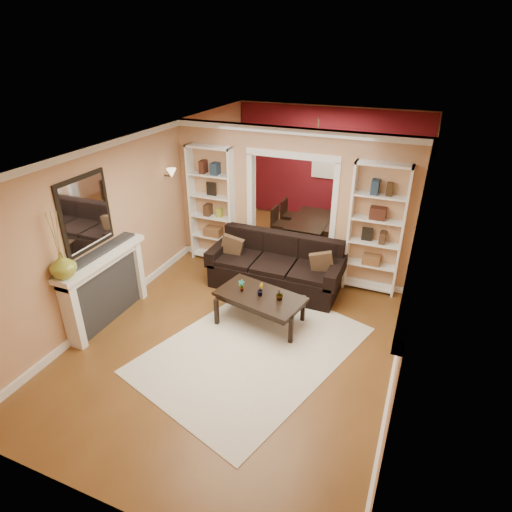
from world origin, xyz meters
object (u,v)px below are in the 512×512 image
at_px(fireplace, 107,288).
at_px(bookshelf_left, 212,205).
at_px(sofa, 275,264).
at_px(bookshelf_right, 376,230).
at_px(dining_table, 312,230).
at_px(coffee_table, 260,309).

bearing_deg(fireplace, bookshelf_left, 77.95).
distance_m(sofa, bookshelf_right, 1.81).
xyz_separation_m(sofa, dining_table, (0.06, 2.18, -0.20)).
distance_m(bookshelf_left, bookshelf_right, 3.10).
bearing_deg(coffee_table, bookshelf_left, 147.02).
relative_size(sofa, bookshelf_left, 1.02).
xyz_separation_m(bookshelf_left, bookshelf_right, (3.10, 0.00, 0.00)).
xyz_separation_m(coffee_table, dining_table, (-0.10, 3.30, 0.00)).
relative_size(fireplace, dining_table, 1.18).
bearing_deg(dining_table, bookshelf_left, 135.31).
height_order(sofa, bookshelf_right, bookshelf_right).
bearing_deg(coffee_table, dining_table, 103.95).
bearing_deg(bookshelf_left, sofa, -20.78).
distance_m(sofa, bookshelf_left, 1.77).
relative_size(bookshelf_left, dining_table, 1.59).
distance_m(sofa, fireplace, 2.85).
relative_size(sofa, dining_table, 1.62).
bearing_deg(bookshelf_left, fireplace, -102.05).
distance_m(coffee_table, bookshelf_left, 2.55).
bearing_deg(bookshelf_right, bookshelf_left, 180.00).
relative_size(coffee_table, fireplace, 0.79).
distance_m(fireplace, dining_table, 4.66).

